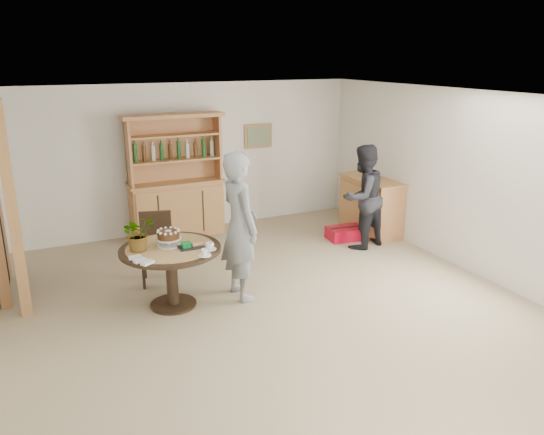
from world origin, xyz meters
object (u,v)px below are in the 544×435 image
Objects in this scene: adult_person at (363,197)px; red_suitcase at (346,233)px; dining_chair at (156,243)px; dining_table at (171,259)px; teen_boy at (240,226)px; sideboard at (371,205)px; hutch at (176,196)px.

red_suitcase is (-0.01, 0.40, -0.72)m from adult_person.
dining_chair is 3.27m from red_suitcase.
dining_table is 3.35m from adult_person.
red_suitcase is at bearing -102.85° from adult_person.
adult_person is at bearing -73.36° from teen_boy.
sideboard is 0.77× the size of adult_person.
teen_boy reaches higher than sideboard.
red_suitcase is at bearing -165.81° from sideboard.
hutch is at bearing -50.55° from adult_person.
hutch is 2.16× the size of dining_chair.
teen_boy reaches higher than adult_person.
hutch reaches higher than dining_table.
adult_person is (2.48, -1.79, 0.13)m from hutch.
dining_table is 0.83m from dining_chair.
adult_person is at bearing 13.23° from dining_table.
red_suitcase is at bearing 19.83° from dining_table.
dining_table is 3.48m from red_suitcase.
dining_chair is at bearing -168.18° from red_suitcase.
teen_boy is (0.83, -0.93, 0.39)m from dining_chair.
dining_table is 0.92m from teen_boy.
dining_table is at bearing 80.14° from teen_boy.
hutch is at bearing 156.40° from red_suitcase.
dining_chair reaches higher than sideboard.
sideboard is 1.05× the size of dining_table.
dining_chair is at bearing 88.63° from dining_table.
hutch is 1.10× the size of teen_boy.
red_suitcase is (2.46, -1.39, -0.59)m from hutch.
dining_chair is 1.31m from teen_boy.
red_suitcase is at bearing -65.19° from teen_boy.
sideboard is at bearing -67.66° from teen_boy.
sideboard is at bearing 21.71° from dining_chair.
hutch reaches higher than sideboard.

